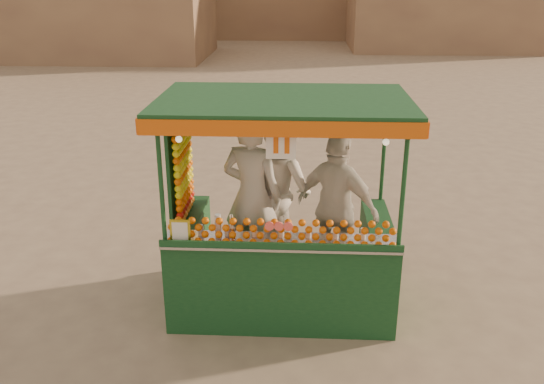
# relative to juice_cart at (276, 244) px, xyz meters

# --- Properties ---
(ground) EXTENTS (90.00, 90.00, 0.00)m
(ground) POSITION_rel_juice_cart_xyz_m (0.07, 0.10, -0.77)
(ground) COLOR #705F50
(ground) RESTS_ON ground
(juice_cart) EXTENTS (2.59, 1.68, 2.35)m
(juice_cart) POSITION_rel_juice_cart_xyz_m (0.00, 0.00, 0.00)
(juice_cart) COLOR #0F391B
(juice_cart) RESTS_ON ground
(vendor_left) EXTENTS (0.80, 0.65, 1.88)m
(vendor_left) POSITION_rel_juice_cart_xyz_m (-0.28, 0.26, 0.45)
(vendor_left) COLOR silver
(vendor_left) RESTS_ON ground
(vendor_middle) EXTENTS (1.10, 1.12, 1.82)m
(vendor_middle) POSITION_rel_juice_cart_xyz_m (0.00, 0.57, 0.42)
(vendor_middle) COLOR silver
(vendor_middle) RESTS_ON ground
(vendor_right) EXTENTS (1.06, 0.90, 1.70)m
(vendor_right) POSITION_rel_juice_cart_xyz_m (0.65, 0.20, 0.36)
(vendor_right) COLOR beige
(vendor_right) RESTS_ON ground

